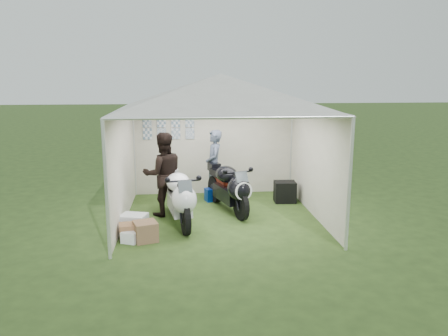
{
  "coord_description": "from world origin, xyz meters",
  "views": [
    {
      "loc": [
        -0.75,
        -8.87,
        2.94
      ],
      "look_at": [
        0.1,
        0.35,
        0.99
      ],
      "focal_mm": 35.0,
      "sensor_mm": 36.0,
      "label": 1
    }
  ],
  "objects_px": {
    "equipment_box": "(285,192)",
    "person_dark_jacket": "(163,174)",
    "crate_0": "(134,222)",
    "person_blue_jacket": "(214,165)",
    "crate_3": "(131,231)",
    "motorcycle_black": "(229,186)",
    "paddock_stand": "(214,194)",
    "crate_1": "(146,231)",
    "crate_2": "(130,237)",
    "canopy_tent": "(220,95)",
    "motorcycle_white": "(180,196)"
  },
  "relations": [
    {
      "from": "equipment_box",
      "to": "person_dark_jacket",
      "type": "bearing_deg",
      "value": -165.56
    },
    {
      "from": "crate_0",
      "to": "person_dark_jacket",
      "type": "bearing_deg",
      "value": 60.28
    },
    {
      "from": "person_blue_jacket",
      "to": "crate_3",
      "type": "xyz_separation_m",
      "value": [
        -1.71,
        -2.53,
        -0.7
      ]
    },
    {
      "from": "person_dark_jacket",
      "to": "motorcycle_black",
      "type": "bearing_deg",
      "value": 170.66
    },
    {
      "from": "person_blue_jacket",
      "to": "crate_0",
      "type": "xyz_separation_m",
      "value": [
        -1.71,
        -2.09,
        -0.69
      ]
    },
    {
      "from": "paddock_stand",
      "to": "crate_1",
      "type": "bearing_deg",
      "value": -119.59
    },
    {
      "from": "motorcycle_black",
      "to": "equipment_box",
      "type": "relative_size",
      "value": 4.11
    },
    {
      "from": "crate_2",
      "to": "crate_3",
      "type": "distance_m",
      "value": 0.19
    },
    {
      "from": "canopy_tent",
      "to": "crate_3",
      "type": "bearing_deg",
      "value": -146.77
    },
    {
      "from": "paddock_stand",
      "to": "crate_2",
      "type": "xyz_separation_m",
      "value": [
        -1.69,
        -2.57,
        -0.05
      ]
    },
    {
      "from": "crate_0",
      "to": "crate_1",
      "type": "xyz_separation_m",
      "value": [
        0.27,
        -0.56,
        0.02
      ]
    },
    {
      "from": "crate_0",
      "to": "crate_3",
      "type": "xyz_separation_m",
      "value": [
        0.0,
        -0.44,
        -0.02
      ]
    },
    {
      "from": "person_blue_jacket",
      "to": "paddock_stand",
      "type": "bearing_deg",
      "value": -8.09
    },
    {
      "from": "motorcycle_black",
      "to": "person_dark_jacket",
      "type": "xyz_separation_m",
      "value": [
        -1.43,
        -0.08,
        0.32
      ]
    },
    {
      "from": "canopy_tent",
      "to": "equipment_box",
      "type": "bearing_deg",
      "value": 30.98
    },
    {
      "from": "crate_3",
      "to": "equipment_box",
      "type": "bearing_deg",
      "value": 32.16
    },
    {
      "from": "equipment_box",
      "to": "crate_3",
      "type": "distance_m",
      "value": 3.98
    },
    {
      "from": "paddock_stand",
      "to": "person_dark_jacket",
      "type": "distance_m",
      "value": 1.69
    },
    {
      "from": "crate_2",
      "to": "crate_3",
      "type": "relative_size",
      "value": 0.64
    },
    {
      "from": "crate_1",
      "to": "person_blue_jacket",
      "type": "bearing_deg",
      "value": 61.5
    },
    {
      "from": "crate_1",
      "to": "crate_3",
      "type": "height_order",
      "value": "crate_1"
    },
    {
      "from": "crate_1",
      "to": "crate_3",
      "type": "distance_m",
      "value": 0.3
    },
    {
      "from": "equipment_box",
      "to": "crate_3",
      "type": "bearing_deg",
      "value": -147.84
    },
    {
      "from": "crate_0",
      "to": "crate_2",
      "type": "relative_size",
      "value": 1.73
    },
    {
      "from": "crate_0",
      "to": "canopy_tent",
      "type": "bearing_deg",
      "value": 22.02
    },
    {
      "from": "motorcycle_white",
      "to": "crate_1",
      "type": "xyz_separation_m",
      "value": [
        -0.62,
        -0.87,
        -0.41
      ]
    },
    {
      "from": "crate_2",
      "to": "crate_0",
      "type": "bearing_deg",
      "value": 90.0
    },
    {
      "from": "person_dark_jacket",
      "to": "crate_0",
      "type": "height_order",
      "value": "person_dark_jacket"
    },
    {
      "from": "motorcycle_black",
      "to": "paddock_stand",
      "type": "distance_m",
      "value": 1.04
    },
    {
      "from": "paddock_stand",
      "to": "crate_2",
      "type": "bearing_deg",
      "value": -123.35
    },
    {
      "from": "crate_2",
      "to": "motorcycle_black",
      "type": "bearing_deg",
      "value": 40.07
    },
    {
      "from": "motorcycle_white",
      "to": "crate_1",
      "type": "distance_m",
      "value": 1.14
    },
    {
      "from": "crate_1",
      "to": "equipment_box",
      "type": "bearing_deg",
      "value": 35.89
    },
    {
      "from": "equipment_box",
      "to": "crate_3",
      "type": "height_order",
      "value": "equipment_box"
    },
    {
      "from": "person_dark_jacket",
      "to": "crate_0",
      "type": "relative_size",
      "value": 3.7
    },
    {
      "from": "motorcycle_black",
      "to": "crate_0",
      "type": "relative_size",
      "value": 4.21
    },
    {
      "from": "canopy_tent",
      "to": "person_blue_jacket",
      "type": "relative_size",
      "value": 3.33
    },
    {
      "from": "equipment_box",
      "to": "motorcycle_white",
      "type": "bearing_deg",
      "value": -151.0
    },
    {
      "from": "equipment_box",
      "to": "crate_1",
      "type": "height_order",
      "value": "equipment_box"
    },
    {
      "from": "crate_3",
      "to": "motorcycle_black",
      "type": "bearing_deg",
      "value": 36.72
    },
    {
      "from": "paddock_stand",
      "to": "person_blue_jacket",
      "type": "xyz_separation_m",
      "value": [
        0.02,
        0.15,
        0.69
      ]
    },
    {
      "from": "crate_3",
      "to": "crate_0",
      "type": "bearing_deg",
      "value": 90.0
    },
    {
      "from": "person_blue_jacket",
      "to": "person_dark_jacket",
      "type": "bearing_deg",
      "value": -46.69
    },
    {
      "from": "canopy_tent",
      "to": "equipment_box",
      "type": "distance_m",
      "value": 3.0
    },
    {
      "from": "person_blue_jacket",
      "to": "crate_1",
      "type": "height_order",
      "value": "person_blue_jacket"
    },
    {
      "from": "crate_0",
      "to": "crate_3",
      "type": "bearing_deg",
      "value": -90.0
    },
    {
      "from": "person_blue_jacket",
      "to": "crate_1",
      "type": "bearing_deg",
      "value": -29.54
    },
    {
      "from": "equipment_box",
      "to": "crate_0",
      "type": "distance_m",
      "value": 3.77
    },
    {
      "from": "motorcycle_white",
      "to": "crate_2",
      "type": "relative_size",
      "value": 7.62
    },
    {
      "from": "crate_3",
      "to": "paddock_stand",
      "type": "bearing_deg",
      "value": 54.62
    }
  ]
}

